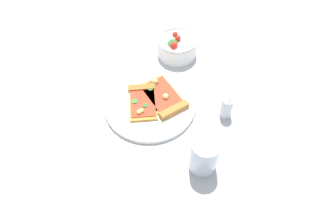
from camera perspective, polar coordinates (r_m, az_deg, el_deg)
The scene contains 8 objects.
ground_plane at distance 0.92m, azimuth -4.42°, elevation 1.54°, with size 2.40×2.40×0.00m, color #B2B7BC.
plate at distance 0.91m, azimuth -3.42°, elevation 1.39°, with size 0.27×0.27×0.01m, color silver.
pizza_slice_near at distance 0.90m, azimuth -4.86°, elevation 2.18°, with size 0.14×0.11×0.02m.
pizza_slice_far at distance 0.91m, azimuth -0.73°, elevation 2.66°, with size 0.17×0.17×0.02m.
salad_bowl at distance 1.04m, azimuth 1.69°, elevation 12.15°, with size 0.13×0.13×0.08m.
soda_glass at distance 0.77m, azimuth 6.70°, elevation -8.12°, with size 0.07×0.07×0.11m.
paper_napkin at distance 0.83m, azimuth -16.39°, elevation -10.76°, with size 0.14×0.14×0.00m, color silver.
pepper_shaker at distance 0.88m, azimuth 10.91°, elevation 1.05°, with size 0.03×0.03×0.08m.
Camera 1 is at (0.53, 0.19, 0.73)m, focal length 32.73 mm.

